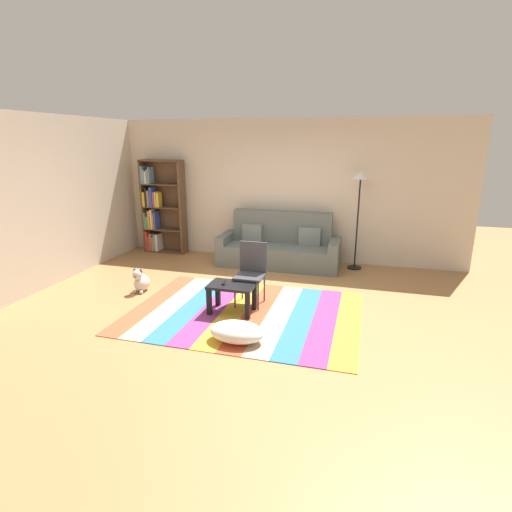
% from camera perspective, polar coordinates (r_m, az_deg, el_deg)
% --- Properties ---
extents(ground_plane, '(14.00, 14.00, 0.00)m').
position_cam_1_polar(ground_plane, '(5.82, -0.87, -6.99)').
color(ground_plane, '#9E7042').
extents(back_wall, '(6.80, 0.10, 2.70)m').
position_cam_1_polar(back_wall, '(7.89, 4.42, 9.27)').
color(back_wall, beige).
rests_on(back_wall, ground_plane).
extents(left_wall, '(0.10, 5.50, 2.70)m').
position_cam_1_polar(left_wall, '(7.73, -24.37, 7.76)').
color(left_wall, beige).
rests_on(left_wall, ground_plane).
extents(rug, '(3.11, 2.29, 0.01)m').
position_cam_1_polar(rug, '(5.56, -1.61, -8.07)').
color(rug, '#C64C2D').
rests_on(rug, ground_plane).
extents(couch, '(2.26, 0.80, 1.00)m').
position_cam_1_polar(couch, '(7.57, 3.33, 1.18)').
color(couch, '#59605B').
rests_on(couch, ground_plane).
extents(bookshelf, '(0.90, 0.28, 1.92)m').
position_cam_1_polar(bookshelf, '(8.65, -13.72, 6.50)').
color(bookshelf, brown).
rests_on(bookshelf, ground_plane).
extents(coffee_table, '(0.62, 0.41, 0.40)m').
position_cam_1_polar(coffee_table, '(5.46, -3.45, -4.95)').
color(coffee_table, black).
rests_on(coffee_table, rug).
extents(pouf, '(0.66, 0.42, 0.24)m').
position_cam_1_polar(pouf, '(4.77, -2.75, -10.77)').
color(pouf, white).
rests_on(pouf, rug).
extents(dog, '(0.22, 0.35, 0.40)m').
position_cam_1_polar(dog, '(6.52, -16.10, -3.54)').
color(dog, beige).
rests_on(dog, ground_plane).
extents(standing_lamp, '(0.32, 0.32, 1.78)m').
position_cam_1_polar(standing_lamp, '(7.37, 14.62, 9.41)').
color(standing_lamp, black).
rests_on(standing_lamp, ground_plane).
extents(tv_remote, '(0.08, 0.16, 0.02)m').
position_cam_1_polar(tv_remote, '(5.47, -4.64, -3.81)').
color(tv_remote, black).
rests_on(tv_remote, coffee_table).
extents(folding_chair, '(0.40, 0.40, 0.90)m').
position_cam_1_polar(folding_chair, '(5.71, -0.65, -1.72)').
color(folding_chair, '#38383D').
rests_on(folding_chair, ground_plane).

